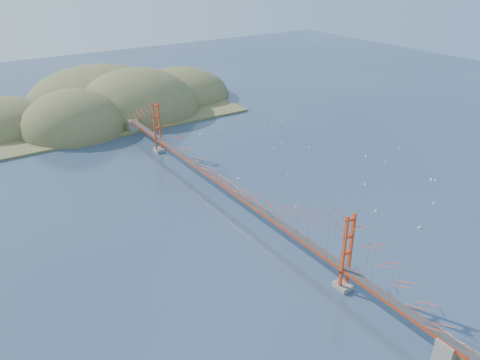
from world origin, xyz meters
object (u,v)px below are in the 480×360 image
sailboat_0 (296,207)px  bridge (226,167)px  sailboat_1 (288,175)px  sailboat_2 (431,180)px

sailboat_0 → bridge: bearing=135.7°
sailboat_0 → sailboat_1: (7.40, 11.51, -0.00)m
sailboat_1 → sailboat_0: bearing=-122.7°
bridge → sailboat_0: bridge is taller
sailboat_0 → sailboat_1: sailboat_0 is taller
sailboat_0 → sailboat_2: bearing=-12.2°
bridge → sailboat_1: bridge is taller
sailboat_1 → sailboat_2: size_ratio=0.76×
bridge → sailboat_2: (39.65, -15.58, -6.85)m
sailboat_1 → sailboat_2: sailboat_2 is taller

